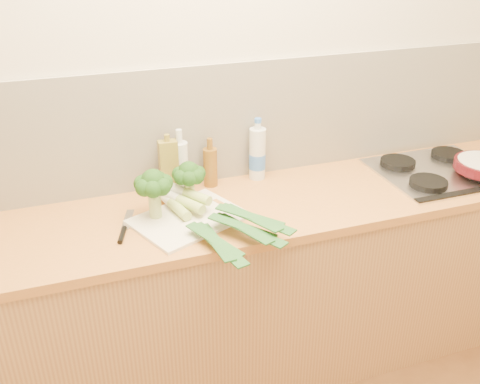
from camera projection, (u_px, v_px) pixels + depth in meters
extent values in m
plane|color=beige|center=(216.00, 95.00, 2.35)|extent=(3.50, 0.00, 3.50)
cube|color=silver|center=(217.00, 124.00, 2.40)|extent=(3.20, 0.02, 0.54)
cube|color=#A97D46|center=(238.00, 294.00, 2.49)|extent=(3.20, 0.60, 0.86)
cube|color=#BD7337|center=(238.00, 210.00, 2.28)|extent=(3.20, 0.62, 0.04)
cube|color=silver|center=(438.00, 172.00, 2.57)|extent=(0.58, 0.50, 0.01)
cube|color=black|center=(472.00, 191.00, 2.37)|extent=(0.58, 0.04, 0.01)
cylinder|color=black|center=(428.00, 183.00, 2.42)|extent=(0.17, 0.17, 0.03)
cylinder|color=black|center=(398.00, 163.00, 2.62)|extent=(0.17, 0.17, 0.03)
cylinder|color=black|center=(448.00, 155.00, 2.71)|extent=(0.17, 0.17, 0.03)
cube|color=beige|center=(189.00, 219.00, 2.17)|extent=(0.51, 0.45, 0.01)
cylinder|color=#98A962|center=(155.00, 205.00, 2.15)|extent=(0.05, 0.05, 0.10)
sphere|color=black|center=(153.00, 181.00, 2.10)|extent=(0.10, 0.10, 0.10)
sphere|color=black|center=(164.00, 183.00, 2.12)|extent=(0.07, 0.07, 0.07)
sphere|color=black|center=(158.00, 180.00, 2.14)|extent=(0.07, 0.07, 0.07)
sphere|color=black|center=(149.00, 180.00, 2.14)|extent=(0.07, 0.07, 0.07)
sphere|color=black|center=(143.00, 184.00, 2.11)|extent=(0.07, 0.07, 0.07)
sphere|color=black|center=(144.00, 188.00, 2.08)|extent=(0.07, 0.07, 0.07)
sphere|color=black|center=(153.00, 189.00, 2.06)|extent=(0.07, 0.07, 0.07)
sphere|color=black|center=(162.00, 187.00, 2.08)|extent=(0.07, 0.07, 0.07)
cylinder|color=#98A962|center=(190.00, 193.00, 2.26)|extent=(0.04, 0.04, 0.09)
sphere|color=black|center=(189.00, 171.00, 2.21)|extent=(0.09, 0.09, 0.09)
sphere|color=black|center=(198.00, 173.00, 2.23)|extent=(0.06, 0.06, 0.06)
sphere|color=black|center=(193.00, 171.00, 2.25)|extent=(0.06, 0.06, 0.06)
sphere|color=black|center=(184.00, 171.00, 2.25)|extent=(0.06, 0.06, 0.06)
sphere|color=black|center=(179.00, 174.00, 2.22)|extent=(0.06, 0.06, 0.06)
sphere|color=black|center=(181.00, 177.00, 2.20)|extent=(0.06, 0.06, 0.06)
sphere|color=black|center=(189.00, 179.00, 2.19)|extent=(0.06, 0.06, 0.06)
sphere|color=black|center=(196.00, 177.00, 2.20)|extent=(0.06, 0.06, 0.06)
cylinder|color=white|center=(166.00, 198.00, 2.27)|extent=(0.07, 0.12, 0.04)
cylinder|color=#A6BE5F|center=(179.00, 209.00, 2.17)|extent=(0.07, 0.15, 0.04)
cube|color=#1A491E|center=(216.00, 242.00, 1.96)|extent=(0.06, 0.30, 0.02)
cube|color=#1A491E|center=(219.00, 244.00, 1.94)|extent=(0.13, 0.34, 0.01)
cube|color=#1A491E|center=(214.00, 240.00, 1.96)|extent=(0.16, 0.27, 0.02)
cylinder|color=white|center=(171.00, 196.00, 2.24)|extent=(0.09, 0.12, 0.04)
cylinder|color=#A6BE5F|center=(190.00, 205.00, 2.17)|extent=(0.10, 0.14, 0.04)
cube|color=#1A491E|center=(244.00, 228.00, 2.01)|extent=(0.14, 0.30, 0.02)
cube|color=#1A491E|center=(248.00, 230.00, 2.00)|extent=(0.21, 0.32, 0.01)
cube|color=#1A491E|center=(242.00, 227.00, 2.01)|extent=(0.22, 0.24, 0.02)
cylinder|color=white|center=(177.00, 189.00, 2.26)|extent=(0.09, 0.11, 0.04)
cylinder|color=#A6BE5F|center=(197.00, 197.00, 2.20)|extent=(0.11, 0.13, 0.04)
cube|color=#1A491E|center=(252.00, 218.00, 2.04)|extent=(0.16, 0.29, 0.02)
cube|color=#1A491E|center=(256.00, 219.00, 2.03)|extent=(0.23, 0.31, 0.01)
cube|color=#1A491E|center=(250.00, 216.00, 2.05)|extent=(0.23, 0.23, 0.02)
cube|color=silver|center=(128.00, 219.00, 2.17)|extent=(0.08, 0.16, 0.00)
cylinder|color=black|center=(122.00, 235.00, 2.05)|extent=(0.05, 0.11, 0.02)
cube|color=olive|center=(169.00, 167.00, 2.33)|extent=(0.08, 0.05, 0.25)
cylinder|color=olive|center=(167.00, 138.00, 2.27)|extent=(0.02, 0.02, 0.03)
cylinder|color=silver|center=(181.00, 167.00, 2.36)|extent=(0.07, 0.07, 0.23)
cylinder|color=silver|center=(179.00, 136.00, 2.30)|extent=(0.03, 0.03, 0.06)
cylinder|color=brown|center=(210.00, 167.00, 2.41)|extent=(0.06, 0.06, 0.18)
cylinder|color=brown|center=(210.00, 144.00, 2.36)|extent=(0.03, 0.03, 0.05)
cylinder|color=silver|center=(257.00, 154.00, 2.47)|extent=(0.08, 0.08, 0.24)
cylinder|color=silver|center=(258.00, 126.00, 2.41)|extent=(0.03, 0.03, 0.03)
cylinder|color=blue|center=(257.00, 161.00, 2.49)|extent=(0.08, 0.08, 0.07)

